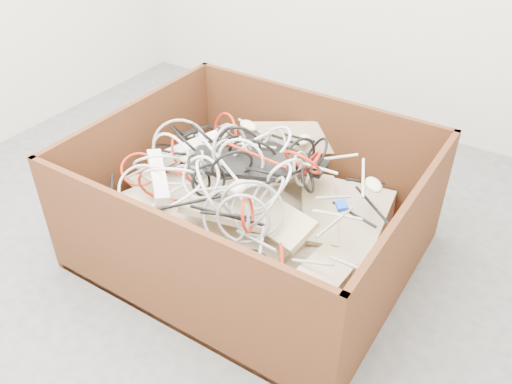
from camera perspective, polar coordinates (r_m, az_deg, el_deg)
The scene contains 8 objects.
ground at distance 2.39m, azimuth -6.03°, elevation -5.50°, with size 3.00×3.00×0.00m, color #4A4A4C.
cardboard_box at distance 2.27m, azimuth -0.67°, elevation -3.47°, with size 1.27×1.05×0.56m.
keyboard_pile at distance 2.19m, azimuth 0.91°, elevation -0.56°, with size 1.10×1.00×0.33m.
mice_scatter at distance 2.23m, azimuth -0.88°, elevation 2.39°, with size 1.06×0.81×0.21m.
power_strip_left at distance 2.35m, azimuth -7.56°, elevation 4.41°, with size 0.32×0.06×0.04m, color white.
power_strip_right at distance 2.24m, azimuth -10.36°, elevation 1.67°, with size 0.29×0.06×0.04m, color white.
vga_plug at distance 2.03m, azimuth 9.08°, elevation -1.43°, with size 0.04×0.04×0.02m, color blue.
cable_tangle at distance 2.16m, azimuth -3.50°, elevation 2.62°, with size 1.18×0.85×0.40m.
Camera 1 is at (1.18, -1.37, 1.57)m, focal length 37.67 mm.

